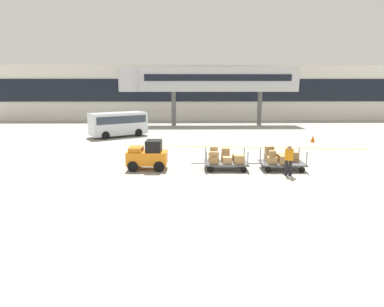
{
  "coord_description": "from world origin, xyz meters",
  "views": [
    {
      "loc": [
        -2.73,
        -17.11,
        4.41
      ],
      "look_at": [
        -2.44,
        0.08,
        0.82
      ],
      "focal_mm": 30.51,
      "sensor_mm": 36.0,
      "label": 1
    }
  ],
  "objects": [
    {
      "name": "terminal_building",
      "position": [
        0.0,
        25.98,
        3.48
      ],
      "size": [
        55.6,
        2.51,
        6.95
      ],
      "color": "silver",
      "rests_on": "ground_plane"
    },
    {
      "name": "safety_cone_far",
      "position": [
        7.29,
        8.25,
        0.28
      ],
      "size": [
        0.36,
        0.36,
        0.55
      ],
      "primitive_type": "cone",
      "color": "#EA590F",
      "rests_on": "ground_plane"
    },
    {
      "name": "baggage_cart_lead",
      "position": [
        -0.69,
        -0.21,
        0.56
      ],
      "size": [
        3.02,
        1.47,
        1.18
      ],
      "color": "#4C4C4F",
      "rests_on": "ground_plane"
    },
    {
      "name": "shuttle_van",
      "position": [
        -8.72,
        11.5,
        1.23
      ],
      "size": [
        5.07,
        4.18,
        2.1
      ],
      "color": "silver",
      "rests_on": "ground_plane"
    },
    {
      "name": "baggage_handler",
      "position": [
        2.3,
        -1.55,
        0.87
      ],
      "size": [
        0.5,
        0.52,
        1.56
      ],
      "color": "black",
      "rests_on": "ground_plane"
    },
    {
      "name": "apron_lead_line",
      "position": [
        1.35,
        6.12,
        0.0
      ],
      "size": [
        17.61,
        2.12,
        0.01
      ],
      "primitive_type": "cube",
      "rotation": [
        0.0,
        0.0,
        -0.11
      ],
      "color": "yellow",
      "rests_on": "ground_plane"
    },
    {
      "name": "jet_bridge",
      "position": [
        -1.04,
        19.99,
        5.0
      ],
      "size": [
        19.81,
        3.0,
        6.34
      ],
      "color": "#B7B7BC",
      "rests_on": "ground_plane"
    },
    {
      "name": "ground_plane",
      "position": [
        0.0,
        0.0,
        0.0
      ],
      "size": [
        120.0,
        120.0,
        0.0
      ],
      "primitive_type": "plane",
      "color": "#9E9B91"
    },
    {
      "name": "baggage_tug",
      "position": [
        -4.8,
        -0.11,
        0.75
      ],
      "size": [
        2.13,
        1.28,
        1.58
      ],
      "color": "orange",
      "rests_on": "ground_plane"
    },
    {
      "name": "baggage_cart_middle",
      "position": [
        2.26,
        -0.28,
        0.56
      ],
      "size": [
        3.02,
        1.47,
        1.2
      ],
      "color": "#4C4C4F",
      "rests_on": "ground_plane"
    }
  ]
}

